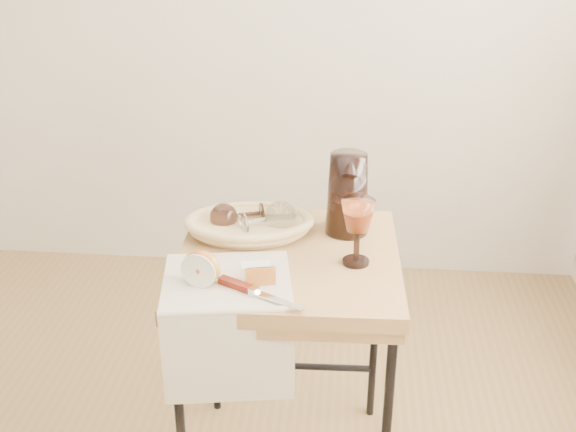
# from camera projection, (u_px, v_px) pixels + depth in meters

# --- Properties ---
(side_table) EXTENTS (0.59, 0.59, 0.72)m
(side_table) POSITION_uv_depth(u_px,v_px,m) (289.00, 369.00, 1.98)
(side_table) COLOR brown
(side_table) RESTS_ON floor
(tea_towel) EXTENTS (0.35, 0.32, 0.01)m
(tea_towel) POSITION_uv_depth(u_px,v_px,m) (227.00, 281.00, 1.71)
(tea_towel) COLOR silver
(tea_towel) RESTS_ON side_table
(bread_basket) EXTENTS (0.34, 0.26, 0.05)m
(bread_basket) POSITION_uv_depth(u_px,v_px,m) (250.00, 227.00, 1.93)
(bread_basket) COLOR #A47F5D
(bread_basket) RESTS_ON side_table
(goblet_lying_a) EXTENTS (0.14, 0.11, 0.08)m
(goblet_lying_a) POSITION_uv_depth(u_px,v_px,m) (240.00, 215.00, 1.93)
(goblet_lying_a) COLOR #4E3026
(goblet_lying_a) RESTS_ON bread_basket
(goblet_lying_b) EXTENTS (0.17, 0.15, 0.09)m
(goblet_lying_b) POSITION_uv_depth(u_px,v_px,m) (265.00, 220.00, 1.89)
(goblet_lying_b) COLOR white
(goblet_lying_b) RESTS_ON bread_basket
(pitcher) EXTENTS (0.18, 0.25, 0.27)m
(pitcher) POSITION_uv_depth(u_px,v_px,m) (348.00, 194.00, 1.91)
(pitcher) COLOR black
(pitcher) RESTS_ON side_table
(wine_goblet) EXTENTS (0.10, 0.10, 0.18)m
(wine_goblet) POSITION_uv_depth(u_px,v_px,m) (357.00, 232.00, 1.75)
(wine_goblet) COLOR white
(wine_goblet) RESTS_ON side_table
(apple_half) EXTENTS (0.10, 0.07, 0.09)m
(apple_half) POSITION_uv_depth(u_px,v_px,m) (202.00, 267.00, 1.67)
(apple_half) COLOR red
(apple_half) RESTS_ON tea_towel
(apple_wedge) EXTENTS (0.08, 0.05, 0.05)m
(apple_wedge) POSITION_uv_depth(u_px,v_px,m) (256.00, 273.00, 1.69)
(apple_wedge) COLOR white
(apple_wedge) RESTS_ON tea_towel
(table_knife) EXTENTS (0.21, 0.13, 0.02)m
(table_knife) POSITION_uv_depth(u_px,v_px,m) (257.00, 292.00, 1.64)
(table_knife) COLOR silver
(table_knife) RESTS_ON tea_towel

